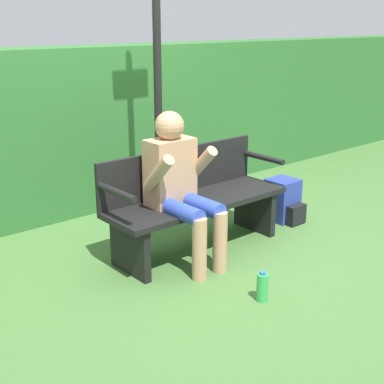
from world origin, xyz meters
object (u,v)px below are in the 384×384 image
Objects in this scene: water_bottle at (262,287)px; signpost at (158,48)px; park_bench at (193,199)px; person_seated at (179,182)px; backpack at (284,201)px.

signpost is at bearing 78.83° from water_bottle.
park_bench is 1.07m from water_bottle.
backpack is (1.32, 0.06, -0.47)m from person_seated.
backpack is (1.08, -0.07, -0.24)m from park_bench.
park_bench is at bearing 26.71° from person_seated.
signpost reaches higher than person_seated.
signpost is (-1.00, 0.62, 1.42)m from backpack.
person_seated reaches higher than park_bench.
backpack reaches higher than water_bottle.
person_seated is at bearing 91.07° from water_bottle.
signpost reaches higher than water_bottle.
signpost reaches higher than park_bench.
signpost is at bearing 148.28° from backpack.
signpost is (0.31, 1.55, 1.51)m from water_bottle.
park_bench reaches higher than water_bottle.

